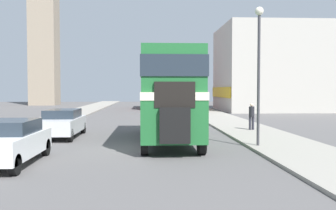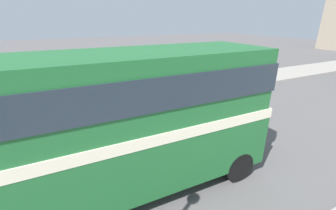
# 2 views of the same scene
# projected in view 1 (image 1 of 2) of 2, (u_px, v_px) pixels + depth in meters

# --- Properties ---
(ground_plane) EXTENTS (120.00, 120.00, 0.00)m
(ground_plane) POSITION_uv_depth(u_px,v_px,m) (130.00, 151.00, 15.34)
(ground_plane) COLOR #565454
(sidewalk_right) EXTENTS (3.50, 120.00, 0.12)m
(sidewalk_right) POSITION_uv_depth(u_px,v_px,m) (291.00, 148.00, 15.68)
(sidewalk_right) COLOR gray
(sidewalk_right) RESTS_ON ground_plane
(double_decker_bus) EXTENTS (2.50, 9.58, 4.18)m
(double_decker_bus) POSITION_uv_depth(u_px,v_px,m) (168.00, 90.00, 18.05)
(double_decker_bus) COLOR #1E602D
(double_decker_bus) RESTS_ON ground_plane
(bus_distant) EXTENTS (2.40, 9.27, 4.14)m
(bus_distant) POSITION_uv_depth(u_px,v_px,m) (155.00, 90.00, 48.17)
(bus_distant) COLOR #B2140F
(bus_distant) RESTS_ON ground_plane
(car_parked_near) EXTENTS (1.78, 4.18, 1.48)m
(car_parked_near) POSITION_uv_depth(u_px,v_px,m) (8.00, 142.00, 12.51)
(car_parked_near) COLOR white
(car_parked_near) RESTS_ON ground_plane
(car_parked_mid) EXTENTS (1.78, 4.44, 1.46)m
(car_parked_mid) POSITION_uv_depth(u_px,v_px,m) (62.00, 123.00, 19.52)
(car_parked_mid) COLOR silver
(car_parked_mid) RESTS_ON ground_plane
(pedestrian_walking) EXTENTS (0.32, 0.32, 1.58)m
(pedestrian_walking) POSITION_uv_depth(u_px,v_px,m) (252.00, 115.00, 22.07)
(pedestrian_walking) COLOR #282833
(pedestrian_walking) RESTS_ON sidewalk_right
(street_lamp) EXTENTS (0.36, 0.36, 5.86)m
(street_lamp) POSITION_uv_depth(u_px,v_px,m) (259.00, 55.00, 15.79)
(street_lamp) COLOR #38383D
(street_lamp) RESTS_ON sidewalk_right
(shop_building_block) EXTENTS (20.20, 11.07, 9.82)m
(shop_building_block) POSITION_uv_depth(u_px,v_px,m) (305.00, 69.00, 44.19)
(shop_building_block) COLOR #B2ADA3
(shop_building_block) RESTS_ON ground_plane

